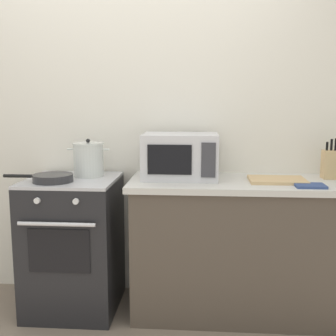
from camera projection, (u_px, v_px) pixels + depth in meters
back_wall at (171, 126)px, 3.14m from camera, size 4.40×0.10×2.50m
lower_cabinet_right at (256, 251)px, 2.88m from camera, size 1.64×0.56×0.88m
countertop_right at (259, 184)px, 2.80m from camera, size 1.70×0.60×0.04m
stove at (74, 244)px, 2.95m from camera, size 0.60×0.64×0.92m
stock_pot at (89, 159)px, 2.94m from camera, size 0.29×0.21×0.26m
frying_pan at (52, 178)px, 2.76m from camera, size 0.46×0.26×0.05m
microwave at (180, 156)px, 2.87m from camera, size 0.50×0.37×0.30m
cutting_board at (277, 180)px, 2.77m from camera, size 0.36×0.26×0.02m
knife_block at (332, 164)px, 2.86m from camera, size 0.13×0.10×0.27m
oven_mitt at (310, 186)px, 2.60m from camera, size 0.18×0.14×0.02m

